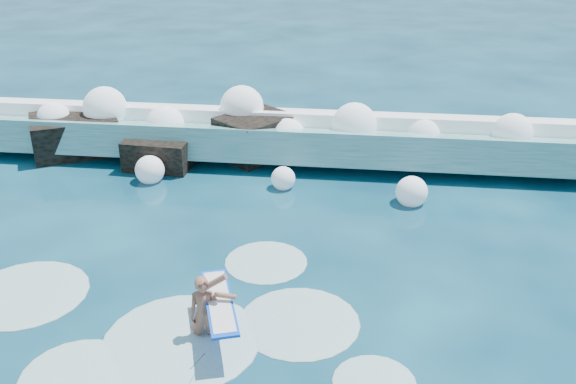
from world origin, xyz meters
name	(u,v)px	position (x,y,z in m)	size (l,w,h in m)	color
ground	(208,278)	(0.00, 0.00, 0.00)	(200.00, 200.00, 0.00)	#07283B
breaking_wave	(265,137)	(0.13, 7.19, 0.59)	(19.46, 2.97, 1.68)	teal
rock_cluster	(156,141)	(-3.22, 6.69, 0.47)	(8.60, 3.37, 1.49)	black
surfer_with_board	(208,312)	(0.50, -1.94, 0.57)	(1.17, 2.78, 1.55)	#935744
wave_spray	(259,126)	(0.02, 6.96, 1.03)	(15.10, 4.64, 2.13)	white
surf_foam	(170,322)	(-0.36, -1.61, 0.00)	(9.18, 6.00, 0.15)	silver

